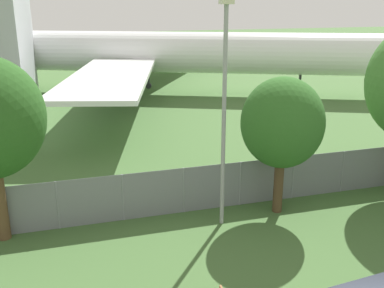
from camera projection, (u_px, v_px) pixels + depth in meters
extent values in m
cylinder|color=gray|center=(58.00, 205.00, 17.44)|extent=(0.07, 0.07, 2.01)
cylinder|color=gray|center=(123.00, 198.00, 18.12)|extent=(0.07, 0.07, 2.01)
cylinder|color=gray|center=(184.00, 190.00, 18.80)|extent=(0.07, 0.07, 2.01)
cylinder|color=gray|center=(240.00, 184.00, 19.48)|extent=(0.07, 0.07, 2.01)
cylinder|color=gray|center=(293.00, 177.00, 20.16)|extent=(0.07, 0.07, 2.01)
cylinder|color=gray|center=(342.00, 172.00, 20.84)|extent=(0.07, 0.07, 2.01)
cube|color=slate|center=(240.00, 184.00, 19.48)|extent=(56.00, 0.01, 2.01)
cylinder|color=white|center=(163.00, 52.00, 41.87)|extent=(37.50, 18.64, 3.74)
cube|color=white|center=(163.00, 46.00, 52.34)|extent=(13.73, 17.92, 0.30)
cylinder|color=#939399|center=(156.00, 58.00, 50.19)|extent=(3.75, 2.86, 1.68)
cube|color=white|center=(110.00, 76.00, 32.17)|extent=(9.81, 18.42, 0.30)
cylinder|color=#939399|center=(117.00, 84.00, 35.01)|extent=(3.75, 2.86, 1.68)
cylinder|color=#2D2D33|center=(300.00, 86.00, 41.38)|extent=(0.24, 0.24, 2.03)
cylinder|color=#2D2D33|center=(299.00, 93.00, 41.60)|extent=(0.63, 0.49, 0.56)
cylinder|color=#2D2D33|center=(148.00, 78.00, 45.09)|extent=(0.24, 0.24, 2.03)
cylinder|color=#2D2D33|center=(149.00, 86.00, 45.32)|extent=(0.63, 0.49, 0.56)
cylinder|color=#2D2D33|center=(138.00, 87.00, 40.85)|extent=(0.24, 0.24, 2.03)
cylinder|color=#2D2D33|center=(139.00, 95.00, 41.08)|extent=(0.63, 0.49, 0.56)
cylinder|color=brown|center=(0.00, 202.00, 16.57)|extent=(0.47, 0.47, 3.02)
cylinder|color=#4C3823|center=(278.00, 184.00, 18.82)|extent=(0.40, 0.40, 2.49)
ellipsoid|color=#2D6023|center=(282.00, 123.00, 17.99)|extent=(3.36, 3.36, 3.70)
cylinder|color=#99999E|center=(224.00, 122.00, 16.89)|extent=(0.16, 0.16, 8.47)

